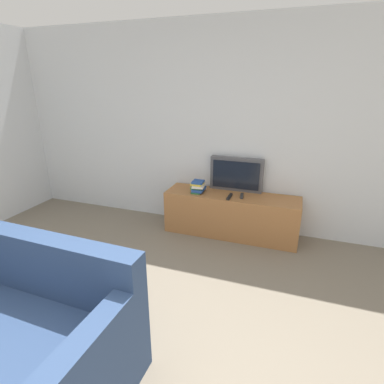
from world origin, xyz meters
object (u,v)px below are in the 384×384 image
at_px(tv_stand, 231,214).
at_px(remote_secondary, 230,197).
at_px(remote_on_stand, 242,196).
at_px(television, 236,174).
at_px(book_stack, 198,187).

bearing_deg(tv_stand, remote_secondary, -93.34).
bearing_deg(remote_on_stand, remote_secondary, -150.44).
bearing_deg(remote_on_stand, television, 119.82).
relative_size(tv_stand, remote_on_stand, 10.14).
height_order(tv_stand, television, television).
relative_size(book_stack, remote_on_stand, 1.35).
xyz_separation_m(tv_stand, remote_on_stand, (0.13, -0.03, 0.28)).
height_order(remote_on_stand, remote_secondary, same).
bearing_deg(television, remote_on_stand, -60.18).
distance_m(remote_on_stand, remote_secondary, 0.16).
bearing_deg(television, remote_secondary, -93.01).
xyz_separation_m(book_stack, remote_on_stand, (0.56, 0.02, -0.06)).
bearing_deg(tv_stand, remote_on_stand, -13.12).
bearing_deg(remote_on_stand, tv_stand, 166.88).
xyz_separation_m(tv_stand, television, (0.01, 0.18, 0.49)).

